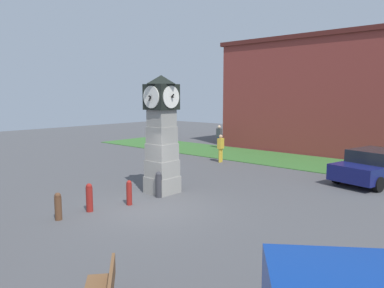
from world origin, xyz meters
name	(u,v)px	position (x,y,z in m)	size (l,w,h in m)	color
ground_plane	(152,209)	(0.00, 0.00, 0.00)	(66.20, 66.20, 0.00)	#4C4C4F
clock_tower	(162,135)	(-1.35, 1.83, 2.36)	(1.42, 1.32, 4.71)	gray
bollard_near_tower	(159,184)	(-0.96, 1.27, 0.51)	(0.27, 0.27, 1.01)	#333338
bollard_mid_row	(129,192)	(-1.01, -0.16, 0.46)	(0.20, 0.20, 0.90)	maroon
bollard_far_row	(89,197)	(-1.41, -1.54, 0.49)	(0.23, 0.23, 0.98)	maroon
bollard_end_row	(58,206)	(-1.40, -2.69, 0.45)	(0.22, 0.22, 0.89)	brown
car_silver_hatch	(373,166)	(4.56, 9.21, 0.77)	(2.81, 4.24, 1.51)	navy
pedestrian_near_bench	(221,147)	(-3.80, 8.95, 0.94)	(0.28, 0.42, 1.64)	gold
pedestrian_crossing_lot	(219,135)	(-7.38, 13.50, 0.99)	(0.42, 0.27, 1.72)	#264CA5
warehouse_blue_far	(345,95)	(-0.25, 18.89, 3.94)	(15.98, 9.05, 7.86)	maroon
grass_verge_far	(356,169)	(2.92, 12.14, 0.02)	(39.72, 4.79, 0.04)	#386B2D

